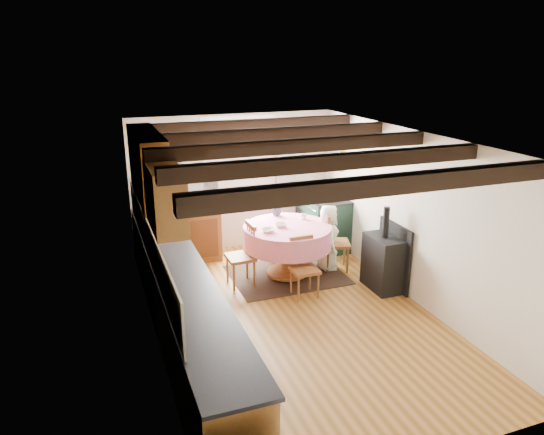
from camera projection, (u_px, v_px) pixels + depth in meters
name	position (u px, v px, depth m)	size (l,w,h in m)	color
floor	(292.00, 315.00, 6.82)	(3.60, 5.50, 0.00)	#AC7231
ceiling	(295.00, 139.00, 6.07)	(3.60, 5.50, 0.00)	white
wall_back	(234.00, 182.00, 8.89)	(3.60, 0.00, 2.40)	silver
wall_front	(426.00, 343.00, 3.99)	(3.60, 0.00, 2.40)	silver
wall_left	(151.00, 250.00, 5.85)	(0.00, 5.50, 2.40)	silver
wall_right	(412.00, 217.00, 7.03)	(0.00, 5.50, 2.40)	silver
beam_a	(385.00, 185.00, 4.31)	(3.60, 0.16, 0.16)	black
beam_b	(332.00, 162.00, 5.20)	(3.60, 0.16, 0.16)	black
beam_c	(295.00, 146.00, 6.09)	(3.60, 0.16, 0.16)	black
beam_d	(267.00, 134.00, 6.99)	(3.60, 0.16, 0.16)	black
beam_e	(246.00, 125.00, 7.88)	(3.60, 0.16, 0.16)	black
splash_left	(149.00, 241.00, 6.13)	(0.02, 4.50, 0.55)	beige
splash_back	(178.00, 188.00, 8.55)	(1.40, 0.02, 0.55)	beige
base_cabinet_left	(180.00, 304.00, 6.19)	(0.60, 5.30, 0.88)	brown
base_cabinet_back	(180.00, 235.00, 8.52)	(1.30, 0.60, 0.88)	brown
worktop_left	(180.00, 270.00, 6.05)	(0.64, 5.30, 0.04)	black
worktop_back	(179.00, 210.00, 8.36)	(1.30, 0.64, 0.04)	black
wall_cabinet_glass	(148.00, 165.00, 6.74)	(0.34, 1.80, 0.90)	brown
wall_cabinet_solid	(165.00, 198.00, 5.42)	(0.34, 0.90, 0.70)	brown
window_frame	(239.00, 160.00, 8.79)	(1.34, 0.03, 1.54)	white
window_pane	(239.00, 160.00, 8.79)	(1.20, 0.01, 1.40)	white
curtain_left	(193.00, 193.00, 8.59)	(0.35, 0.10, 2.10)	#ACADA9
curtain_right	(286.00, 185.00, 9.15)	(0.35, 0.10, 2.10)	#ACADA9
curtain_rod	(240.00, 126.00, 8.52)	(0.03, 0.03, 2.00)	black
wall_picture	(336.00, 152.00, 8.92)	(0.04, 0.50, 0.60)	gold
wall_plate	(290.00, 151.00, 9.05)	(0.30, 0.30, 0.02)	silver
rug	(287.00, 275.00, 8.04)	(1.75, 1.36, 0.01)	black
dining_table	(287.00, 251.00, 7.92)	(1.38, 1.38, 0.83)	pink
chair_near	(305.00, 268.00, 7.23)	(0.38, 0.40, 0.88)	brown
chair_left	(240.00, 255.00, 7.57)	(0.42, 0.44, 0.98)	brown
chair_right	(337.00, 241.00, 8.13)	(0.42, 0.44, 0.97)	brown
aga_range	(322.00, 222.00, 9.08)	(0.68, 1.05, 0.97)	#152D22
cast_iron_stove	(384.00, 249.00, 7.41)	(0.38, 0.64, 1.28)	black
child_far	(275.00, 233.00, 8.43)	(0.37, 0.24, 1.01)	#353F4D
child_right	(328.00, 238.00, 8.13)	(0.53, 0.35, 1.09)	white
bowl_a	(268.00, 230.00, 7.53)	(0.20, 0.20, 0.05)	silver
bowl_b	(281.00, 225.00, 7.74)	(0.17, 0.17, 0.05)	silver
cup	(304.00, 216.00, 8.10)	(0.10, 0.10, 0.09)	silver
canister_tall	(158.00, 204.00, 8.18)	(0.15, 0.15, 0.25)	#262628
canister_wide	(176.00, 202.00, 8.38)	(0.19, 0.19, 0.21)	#262628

